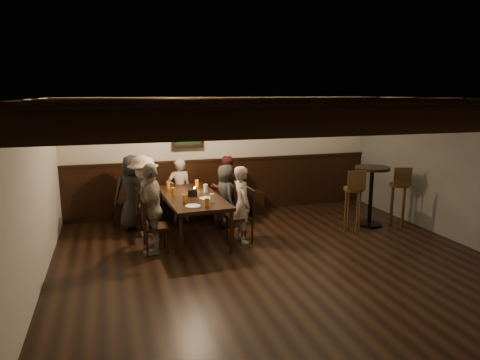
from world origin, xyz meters
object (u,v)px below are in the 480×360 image
object	(u,v)px
chair_left_near	(147,220)
person_left_far	(151,208)
chair_left_far	(155,236)
chair_right_far	(240,226)
person_left_near	(144,196)
high_top_table	(371,187)
bar_stool_right	(398,204)
person_right_far	(242,204)
person_bench_left	(133,192)
person_bench_right	(226,188)
dining_table	(192,199)
person_bench_centre	(180,190)
bar_stool_left	(353,208)
person_right_near	(226,196)
chair_right_near	(224,212)

from	to	relation	value
chair_left_near	person_left_far	size ratio (longest dim) A/B	0.63
chair_left_far	chair_right_far	bearing A→B (deg)	90.00
person_left_near	high_top_table	world-z (taller)	person_left_near
high_top_table	bar_stool_right	bearing A→B (deg)	-17.41
person_right_far	person_bench_left	bearing A→B (deg)	50.71
person_bench_left	person_bench_right	world-z (taller)	person_bench_left
person_left_near	high_top_table	xyz separation A→B (m)	(4.12, -0.69, 0.03)
dining_table	person_bench_right	world-z (taller)	person_bench_right
person_bench_left	person_bench_centre	xyz separation A→B (m)	(0.89, 0.19, -0.06)
person_right_far	high_top_table	xyz separation A→B (m)	(2.59, 0.15, 0.09)
chair_left_far	person_bench_right	bearing A→B (deg)	129.84
person_left_near	dining_table	bearing A→B (deg)	59.04
bar_stool_right	chair_left_near	bearing A→B (deg)	-170.82
person_bench_right	bar_stool_left	world-z (taller)	person_bench_right
person_left_near	person_right_near	xyz separation A→B (m)	(1.50, 0.06, -0.12)
chair_left_near	chair_right_far	size ratio (longest dim) A/B	0.99
person_bench_centre	person_left_near	distance (m)	0.96
person_bench_right	chair_right_far	bearing A→B (deg)	82.37
person_right_near	bar_stool_right	bearing A→B (deg)	-108.63
person_left_far	person_bench_centre	bearing A→B (deg)	153.43
person_bench_left	person_left_far	bearing A→B (deg)	96.34
chair_left_near	person_bench_right	size ratio (longest dim) A/B	0.71
person_right_near	person_right_far	distance (m)	0.90
person_bench_centre	high_top_table	xyz separation A→B (m)	(3.40, -1.32, 0.12)
chair_right_near	person_bench_centre	world-z (taller)	person_bench_centre
chair_right_near	person_left_far	size ratio (longest dim) A/B	0.63
person_right_far	bar_stool_left	world-z (taller)	person_right_far
chair_right_near	chair_right_far	bearing A→B (deg)	-179.98
person_left_near	bar_stool_right	distance (m)	4.71
dining_table	chair_right_near	distance (m)	0.95
chair_left_near	person_left_far	world-z (taller)	person_left_far
person_left_far	bar_stool_left	world-z (taller)	person_left_far
high_top_table	bar_stool_right	distance (m)	0.61
dining_table	person_bench_left	world-z (taller)	person_bench_left
chair_left_near	person_left_far	distance (m)	1.00
chair_left_near	bar_stool_left	distance (m)	3.70
dining_table	chair_right_far	world-z (taller)	chair_right_far
chair_right_near	person_bench_centre	xyz separation A→B (m)	(-0.74, 0.57, 0.35)
chair_left_far	chair_right_far	world-z (taller)	chair_right_far
chair_right_near	high_top_table	xyz separation A→B (m)	(2.66, -0.75, 0.47)
chair_left_near	person_bench_left	xyz separation A→B (m)	(-0.20, 0.44, 0.41)
dining_table	person_bench_right	xyz separation A→B (m)	(0.86, 0.94, -0.05)
person_bench_left	person_right_near	distance (m)	1.71
person_bench_centre	bar_stool_right	xyz separation A→B (m)	(3.90, -1.47, -0.20)
person_left_near	high_top_table	distance (m)	4.18
person_bench_centre	person_right_near	xyz separation A→B (m)	(0.77, -0.57, -0.03)
chair_right_far	chair_left_far	bearing A→B (deg)	90.00
chair_left_near	person_bench_right	distance (m)	1.72
person_bench_right	person_left_far	bearing A→B (deg)	39.29
person_bench_left	bar_stool_left	bearing A→B (deg)	158.15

